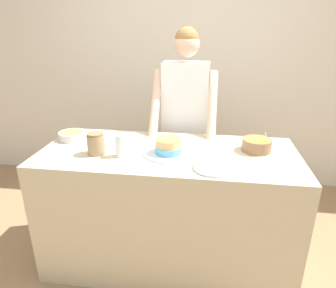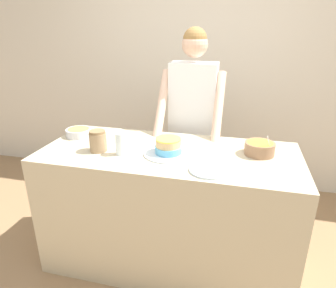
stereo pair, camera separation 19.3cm
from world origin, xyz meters
name	(u,v)px [view 1 (the left image)]	position (x,y,z in m)	size (l,w,h in m)	color
wall_back	(187,69)	(0.00, 1.82, 1.30)	(10.00, 0.05, 2.60)	beige
counter	(168,208)	(0.00, 0.38, 0.46)	(1.78, 0.77, 0.92)	#C6B793
person_baker	(185,111)	(0.06, 0.99, 1.05)	(0.53, 0.48, 1.73)	#2D2D38
cake	(169,148)	(0.01, 0.34, 0.97)	(0.34, 0.34, 0.11)	silver
frosting_bowl_yellow	(72,135)	(-0.76, 0.51, 0.95)	(0.19, 0.19, 0.06)	silver
frosting_bowl_orange	(257,144)	(0.60, 0.48, 0.97)	(0.20, 0.20, 0.16)	#936B4C
drinking_glass	(120,146)	(-0.30, 0.25, 1.00)	(0.07, 0.07, 0.15)	silver
ceramic_plate	(213,168)	(0.31, 0.15, 0.93)	(0.24, 0.24, 0.01)	silver
stoneware_jar	(96,144)	(-0.47, 0.27, 0.99)	(0.12, 0.12, 0.15)	#9E7F5B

